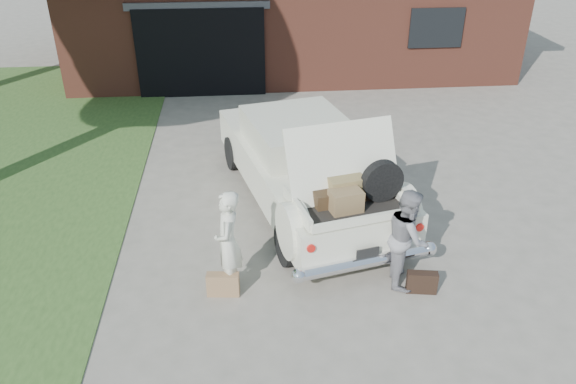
{
  "coord_description": "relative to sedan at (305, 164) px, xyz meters",
  "views": [
    {
      "loc": [
        -0.64,
        -6.15,
        4.85
      ],
      "look_at": [
        0.0,
        0.6,
        1.1
      ],
      "focal_mm": 35.0,
      "sensor_mm": 36.0,
      "label": 1
    }
  ],
  "objects": [
    {
      "name": "ground",
      "position": [
        -0.44,
        -2.21,
        -0.73
      ],
      "size": [
        90.0,
        90.0,
        0.0
      ],
      "primitive_type": "plane",
      "color": "gray",
      "rests_on": "ground"
    },
    {
      "name": "house",
      "position": [
        0.54,
        9.26,
        0.95
      ],
      "size": [
        12.8,
        7.8,
        3.3
      ],
      "color": "brown",
      "rests_on": "ground"
    },
    {
      "name": "sedan",
      "position": [
        0.0,
        0.0,
        0.0
      ],
      "size": [
        2.97,
        5.24,
        1.96
      ],
      "rotation": [
        0.0,
        0.0,
        0.23
      ],
      "color": "beige",
      "rests_on": "ground"
    },
    {
      "name": "woman_left",
      "position": [
        -1.29,
        -2.23,
        0.01
      ],
      "size": [
        0.38,
        0.55,
        1.47
      ],
      "primitive_type": "imported",
      "rotation": [
        0.0,
        0.0,
        -1.62
      ],
      "color": "beige",
      "rests_on": "ground"
    },
    {
      "name": "woman_right",
      "position": [
        1.09,
        -2.29,
        -0.02
      ],
      "size": [
        0.63,
        0.76,
        1.41
      ],
      "primitive_type": "imported",
      "rotation": [
        0.0,
        0.0,
        1.42
      ],
      "color": "gray",
      "rests_on": "ground"
    },
    {
      "name": "suitcase_left",
      "position": [
        -1.38,
        -2.38,
        -0.56
      ],
      "size": [
        0.44,
        0.18,
        0.33
      ],
      "primitive_type": "cube",
      "rotation": [
        0.0,
        0.0,
        -0.1
      ],
      "color": "#95704C",
      "rests_on": "ground"
    },
    {
      "name": "suitcase_right",
      "position": [
        1.27,
        -2.57,
        -0.57
      ],
      "size": [
        0.42,
        0.2,
        0.31
      ],
      "primitive_type": "cube",
      "rotation": [
        0.0,
        0.0,
        -0.17
      ],
      "color": "black",
      "rests_on": "ground"
    }
  ]
}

